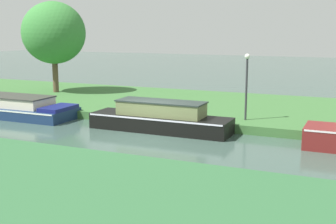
# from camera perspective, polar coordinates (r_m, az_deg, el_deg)

# --- Properties ---
(ground_plane) EXTENTS (120.00, 120.00, 0.00)m
(ground_plane) POSITION_cam_1_polar(r_m,az_deg,el_deg) (19.41, -3.12, -3.07)
(ground_plane) COLOR #3C544A
(riverbank_far) EXTENTS (72.00, 10.00, 0.40)m
(riverbank_far) POSITION_cam_1_polar(r_m,az_deg,el_deg) (25.68, 3.94, 0.75)
(riverbank_far) COLOR #3B6B34
(riverbank_far) RESTS_ON ground_plane
(black_narrowboat) EXTENTS (6.55, 1.72, 1.39)m
(black_narrowboat) POSITION_cam_1_polar(r_m,az_deg,el_deg) (20.24, -0.98, -0.82)
(black_narrowboat) COLOR black
(black_narrowboat) RESTS_ON ground_plane
(navy_cruiser) EXTENTS (6.60, 2.38, 1.11)m
(navy_cruiser) POSITION_cam_1_polar(r_m,az_deg,el_deg) (24.91, -18.82, 0.53)
(navy_cruiser) COLOR navy
(navy_cruiser) RESTS_ON ground_plane
(willow_tree_left) EXTENTS (4.42, 3.66, 5.96)m
(willow_tree_left) POSITION_cam_1_polar(r_m,az_deg,el_deg) (30.63, -14.45, 9.76)
(willow_tree_left) COLOR brown
(willow_tree_left) RESTS_ON riverbank_far
(lamp_post) EXTENTS (0.24, 0.24, 3.07)m
(lamp_post) POSITION_cam_1_polar(r_m,az_deg,el_deg) (20.82, 10.03, 4.19)
(lamp_post) COLOR #333338
(lamp_post) RESTS_ON riverbank_far
(mooring_post_near) EXTENTS (0.14, 0.14, 0.65)m
(mooring_post_near) POSITION_cam_1_polar(r_m,az_deg,el_deg) (25.18, -15.73, 1.39)
(mooring_post_near) COLOR #503D25
(mooring_post_near) RESTS_ON riverbank_far
(mooring_post_far) EXTENTS (0.20, 0.20, 0.58)m
(mooring_post_far) POSITION_cam_1_polar(r_m,az_deg,el_deg) (21.46, -1.01, 0.15)
(mooring_post_far) COLOR #48392D
(mooring_post_far) RESTS_ON riverbank_far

